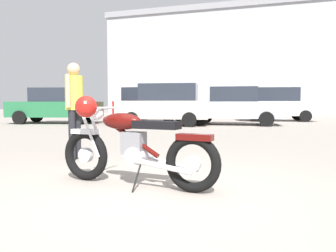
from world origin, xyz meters
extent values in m
plane|color=gray|center=(0.00, 0.00, 0.00)|extent=(80.00, 80.00, 0.00)
torus|color=black|center=(-1.00, 0.47, 0.32)|extent=(0.65, 0.22, 0.64)
cylinder|color=silver|center=(-1.00, 0.47, 0.32)|extent=(0.19, 0.11, 0.18)
torus|color=black|center=(0.41, 0.21, 0.32)|extent=(0.65, 0.22, 0.64)
cylinder|color=silver|center=(0.41, 0.21, 0.32)|extent=(0.19, 0.11, 0.18)
cube|color=silver|center=(-1.00, 0.47, 0.62)|extent=(0.38, 0.19, 0.06)
cube|color=#4C0C0A|center=(0.43, 0.21, 0.61)|extent=(0.42, 0.20, 0.07)
cylinder|color=silver|center=(-0.89, 0.37, 0.60)|extent=(0.29, 0.09, 0.58)
cylinder|color=silver|center=(-0.87, 0.52, 0.60)|extent=(0.29, 0.09, 0.58)
sphere|color=silver|center=(-0.83, 0.44, 0.85)|extent=(0.17, 0.17, 0.17)
cylinder|color=silver|center=(-0.76, 0.43, 0.92)|extent=(0.14, 0.61, 0.03)
sphere|color=#B21914|center=(-0.81, 0.13, 0.94)|extent=(0.25, 0.25, 0.25)
cylinder|color=#4C0C0A|center=(-0.36, 0.35, 0.58)|extent=(0.75, 0.19, 0.47)
ellipsoid|color=#4C0C0A|center=(-0.47, 0.37, 0.76)|extent=(0.55, 0.31, 0.20)
cube|color=black|center=(-0.02, 0.29, 0.73)|extent=(0.57, 0.29, 0.09)
cube|color=slate|center=(-0.31, 0.34, 0.51)|extent=(0.29, 0.22, 0.26)
cylinder|color=silver|center=(-0.28, 0.34, 0.36)|extent=(0.25, 0.24, 0.22)
cylinder|color=silver|center=(0.08, 0.17, 0.28)|extent=(0.70, 0.19, 0.14)
cylinder|color=silver|center=(0.12, 0.37, 0.28)|extent=(0.70, 0.19, 0.14)
cylinder|color=black|center=(-0.21, 0.15, 0.16)|extent=(0.06, 0.24, 0.33)
cylinder|color=black|center=(-1.93, 1.76, 0.43)|extent=(0.12, 0.12, 0.86)
cylinder|color=black|center=(-1.93, 1.94, 0.43)|extent=(0.12, 0.12, 0.86)
cylinder|color=gold|center=(-1.93, 1.85, 1.15)|extent=(0.30, 0.30, 0.58)
cylinder|color=tan|center=(-1.93, 1.66, 1.18)|extent=(0.08, 0.08, 0.55)
cylinder|color=tan|center=(-1.92, 2.04, 1.18)|extent=(0.08, 0.08, 0.55)
sphere|color=tan|center=(-1.93, 1.85, 1.55)|extent=(0.22, 0.22, 0.22)
cylinder|color=black|center=(-9.20, 9.84, 0.31)|extent=(0.65, 0.31, 0.62)
cylinder|color=black|center=(-9.51, 11.53, 0.31)|extent=(0.65, 0.31, 0.62)
cylinder|color=black|center=(-6.54, 10.33, 0.31)|extent=(0.65, 0.31, 0.62)
cylinder|color=black|center=(-6.86, 12.02, 0.31)|extent=(0.65, 0.31, 0.62)
cube|color=#23663D|center=(-8.03, 10.93, 0.67)|extent=(4.44, 2.46, 0.72)
cube|color=#232833|center=(-8.03, 10.93, 1.35)|extent=(2.25, 1.90, 0.64)
cylinder|color=black|center=(-3.80, 9.81, 0.30)|extent=(0.61, 0.24, 0.60)
cylinder|color=black|center=(-3.94, 11.45, 0.30)|extent=(0.61, 0.24, 0.60)
cylinder|color=black|center=(-1.40, 10.02, 0.30)|extent=(0.61, 0.24, 0.60)
cylinder|color=black|center=(-1.55, 11.66, 0.30)|extent=(0.61, 0.24, 0.60)
cube|color=beige|center=(-2.67, 10.74, 0.68)|extent=(4.03, 1.98, 0.76)
cube|color=#232833|center=(-2.42, 10.76, 1.42)|extent=(2.52, 1.73, 0.72)
cylinder|color=black|center=(-2.79, 14.46, 0.30)|extent=(0.62, 0.25, 0.60)
cylinder|color=black|center=(-2.95, 12.82, 0.30)|extent=(0.62, 0.25, 0.60)
cylinder|color=black|center=(-5.18, 14.69, 0.30)|extent=(0.62, 0.25, 0.60)
cylinder|color=black|center=(-5.33, 13.05, 0.30)|extent=(0.62, 0.25, 0.60)
cube|color=red|center=(-4.06, 13.75, 0.68)|extent=(4.04, 2.01, 0.76)
cube|color=#232833|center=(-4.31, 13.78, 1.42)|extent=(2.53, 1.74, 0.72)
cylinder|color=black|center=(-1.06, 10.98, 0.31)|extent=(0.62, 0.21, 0.62)
cylinder|color=black|center=(-1.08, 12.70, 0.31)|extent=(0.62, 0.21, 0.62)
cylinder|color=black|center=(1.64, 11.02, 0.31)|extent=(0.62, 0.21, 0.62)
cylinder|color=black|center=(1.62, 12.74, 0.31)|extent=(0.62, 0.21, 0.62)
cube|color=#ADB2BC|center=(0.28, 11.86, 0.67)|extent=(4.23, 1.78, 0.72)
cube|color=#232833|center=(0.28, 11.86, 1.35)|extent=(2.02, 1.59, 0.64)
cylinder|color=black|center=(3.53, 16.57, 0.30)|extent=(0.62, 0.26, 0.60)
cylinder|color=black|center=(3.72, 14.94, 0.30)|extent=(0.62, 0.26, 0.60)
cylinder|color=black|center=(1.15, 16.30, 0.30)|extent=(0.62, 0.26, 0.60)
cylinder|color=black|center=(1.34, 14.67, 0.30)|extent=(0.62, 0.26, 0.60)
cube|color=silver|center=(2.44, 15.62, 0.68)|extent=(4.06, 2.07, 0.76)
cube|color=#232833|center=(2.19, 15.59, 1.42)|extent=(2.56, 1.78, 0.72)
cube|color=#9EA0A8|center=(-1.08, 31.25, 4.39)|extent=(21.94, 13.33, 8.79)
cube|color=gray|center=(-1.08, 31.25, 9.04)|extent=(22.26, 13.65, 0.50)
camera|label=1|loc=(1.02, -3.38, 0.98)|focal=36.01mm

